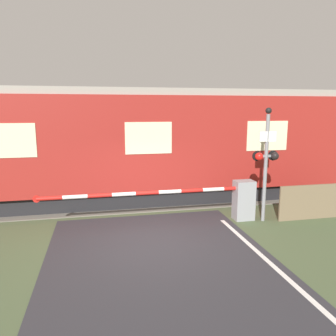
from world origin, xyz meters
TOP-DOWN VIEW (x-y plane):
  - ground_plane at (0.00, 0.00)m, footprint 80.00×80.00m
  - track_bed at (0.00, 3.89)m, footprint 36.00×3.20m
  - train at (0.32, 3.89)m, footprint 15.39×2.79m
  - crossing_barrier at (2.50, 1.03)m, footprint 6.44×0.44m
  - signal_post at (3.60, 0.77)m, footprint 0.81×0.26m
  - roadside_fence at (5.41, 0.61)m, footprint 2.75×0.06m

SIDE VIEW (x-z plane):
  - ground_plane at x=0.00m, z-range 0.00..0.00m
  - track_bed at x=0.00m, z-range -0.04..0.09m
  - roadside_fence at x=5.41m, z-range 0.00..1.10m
  - crossing_barrier at x=2.50m, z-range 0.08..1.31m
  - signal_post at x=3.60m, z-range 0.24..3.68m
  - train at x=0.32m, z-range 0.05..4.14m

